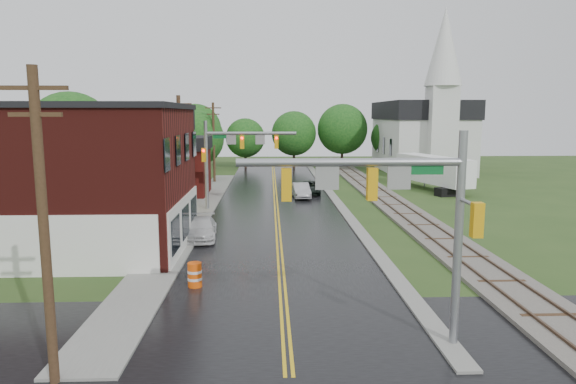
{
  "coord_description": "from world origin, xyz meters",
  "views": [
    {
      "loc": [
        -0.55,
        -14.09,
        7.71
      ],
      "look_at": [
        0.46,
        13.56,
        3.5
      ],
      "focal_mm": 32.0,
      "sensor_mm": 36.0,
      "label": 1
    }
  ],
  "objects": [
    {
      "name": "yellow_house",
      "position": [
        -11.0,
        26.0,
        3.2
      ],
      "size": [
        8.0,
        7.0,
        6.4
      ],
      "primitive_type": "cube",
      "color": "tan",
      "rests_on": "ground"
    },
    {
      "name": "tree_left_b",
      "position": [
        -17.85,
        31.9,
        5.72
      ],
      "size": [
        7.6,
        7.6,
        9.69
      ],
      "color": "black",
      "rests_on": "ground"
    },
    {
      "name": "ground",
      "position": [
        0.0,
        0.0,
        0.0
      ],
      "size": [
        160.0,
        160.0,
        0.0
      ],
      "primitive_type": "plane",
      "color": "#2A451A",
      "rests_on": "ground"
    },
    {
      "name": "brick_building",
      "position": [
        -12.48,
        15.0,
        4.15
      ],
      "size": [
        14.3,
        10.3,
        8.3
      ],
      "color": "#4B1410",
      "rests_on": "ground"
    },
    {
      "name": "sedan_silver",
      "position": [
        2.36,
        32.89,
        0.69
      ],
      "size": [
        1.71,
        4.24,
        1.37
      ],
      "primitive_type": "imported",
      "rotation": [
        0.0,
        0.0,
        0.06
      ],
      "color": "#A1A1A5",
      "rests_on": "ground"
    },
    {
      "name": "traffic_signal_near",
      "position": [
        3.47,
        2.0,
        4.97
      ],
      "size": [
        7.34,
        0.3,
        7.2
      ],
      "color": "gray",
      "rests_on": "ground"
    },
    {
      "name": "darkred_building",
      "position": [
        -10.0,
        35.0,
        2.2
      ],
      "size": [
        7.0,
        6.0,
        4.4
      ],
      "primitive_type": "cube",
      "color": "#3F0F0C",
      "rests_on": "ground"
    },
    {
      "name": "sidewalk_left",
      "position": [
        -6.2,
        25.0,
        0.0
      ],
      "size": [
        2.4,
        50.0,
        0.12
      ],
      "primitive_type": "cube",
      "color": "gray",
      "rests_on": "ground"
    },
    {
      "name": "curb_right",
      "position": [
        5.4,
        35.0,
        0.0
      ],
      "size": [
        0.8,
        70.0,
        0.12
      ],
      "primitive_type": "cube",
      "color": "gray",
      "rests_on": "ground"
    },
    {
      "name": "utility_pole_c",
      "position": [
        -6.8,
        44.0,
        4.72
      ],
      "size": [
        1.8,
        0.28,
        9.0
      ],
      "color": "#382616",
      "rests_on": "ground"
    },
    {
      "name": "church",
      "position": [
        20.0,
        53.74,
        5.83
      ],
      "size": [
        10.4,
        18.4,
        20.0
      ],
      "color": "silver",
      "rests_on": "ground"
    },
    {
      "name": "construction_barrel",
      "position": [
        -3.93,
        8.24,
        0.56
      ],
      "size": [
        0.75,
        0.75,
        1.12
      ],
      "primitive_type": "cylinder",
      "rotation": [
        0.0,
        0.0,
        0.23
      ],
      "color": "#E54D0A",
      "rests_on": "ground"
    },
    {
      "name": "utility_pole_b",
      "position": [
        -6.8,
        22.0,
        4.72
      ],
      "size": [
        1.8,
        0.28,
        9.0
      ],
      "color": "#382616",
      "rests_on": "ground"
    },
    {
      "name": "pickup_white",
      "position": [
        -4.8,
        17.3,
        0.64
      ],
      "size": [
        2.1,
        4.52,
        1.28
      ],
      "primitive_type": "imported",
      "rotation": [
        0.0,
        0.0,
        0.07
      ],
      "color": "silver",
      "rests_on": "ground"
    },
    {
      "name": "tree_left_c",
      "position": [
        -13.85,
        39.9,
        4.51
      ],
      "size": [
        6.0,
        6.0,
        7.65
      ],
      "color": "black",
      "rests_on": "ground"
    },
    {
      "name": "cross_road",
      "position": [
        0.0,
        2.0,
        0.0
      ],
      "size": [
        60.0,
        9.0,
        0.02
      ],
      "primitive_type": "cube",
      "color": "black",
      "rests_on": "ground"
    },
    {
      "name": "suv_dark",
      "position": [
        3.37,
        35.19,
        0.62
      ],
      "size": [
        2.29,
        4.54,
        1.23
      ],
      "primitive_type": "imported",
      "rotation": [
        0.0,
        0.0,
        -0.06
      ],
      "color": "black",
      "rests_on": "ground"
    },
    {
      "name": "semi_trailer",
      "position": [
        16.15,
        37.32,
        2.08
      ],
      "size": [
        5.22,
        10.84,
        3.46
      ],
      "color": "black",
      "rests_on": "ground"
    },
    {
      "name": "utility_pole_a",
      "position": [
        -6.8,
        0.0,
        4.72
      ],
      "size": [
        1.8,
        0.28,
        9.0
      ],
      "color": "#382616",
      "rests_on": "ground"
    },
    {
      "name": "traffic_signal_far",
      "position": [
        -3.47,
        27.0,
        4.97
      ],
      "size": [
        7.34,
        0.43,
        7.2
      ],
      "color": "gray",
      "rests_on": "ground"
    },
    {
      "name": "tree_left_e",
      "position": [
        -8.85,
        45.9,
        4.81
      ],
      "size": [
        6.4,
        6.4,
        8.16
      ],
      "color": "black",
      "rests_on": "ground"
    },
    {
      "name": "railroad",
      "position": [
        10.0,
        35.0,
        0.11
      ],
      "size": [
        3.2,
        80.0,
        0.3
      ],
      "color": "#59544C",
      "rests_on": "ground"
    },
    {
      "name": "main_road",
      "position": [
        0.0,
        30.0,
        0.0
      ],
      "size": [
        10.0,
        90.0,
        0.02
      ],
      "primitive_type": "cube",
      "color": "black",
      "rests_on": "ground"
    }
  ]
}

